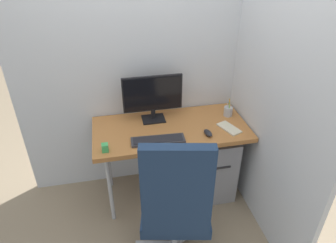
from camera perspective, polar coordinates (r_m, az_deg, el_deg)
ground_plane at (r=3.09m, az=0.45°, el=-12.98°), size 8.00×8.00×0.00m
wall_back at (r=2.65m, az=-1.06°, el=14.73°), size 2.58×0.04×2.80m
wall_side_right at (r=2.41m, az=18.16°, el=11.47°), size 0.04×1.89×2.80m
desk at (r=2.65m, az=0.51°, el=-2.10°), size 1.32×0.63×0.76m
office_chair at (r=2.12m, az=1.49°, el=-15.38°), size 0.64×0.64×1.19m
filing_cabinet at (r=2.95m, az=7.78°, el=-7.40°), size 0.38×0.51×0.65m
monitor at (r=2.62m, az=-2.90°, el=4.83°), size 0.52×0.16×0.41m
keyboard at (r=2.44m, az=-1.88°, el=-3.50°), size 0.44×0.15×0.02m
mouse at (r=2.52m, az=7.50°, el=-2.14°), size 0.07×0.11×0.04m
pen_holder at (r=2.81m, az=11.20°, el=1.93°), size 0.08×0.08×0.18m
notebook at (r=2.64m, az=11.38°, el=-1.23°), size 0.17×0.24×0.01m
desk_clamp_accessory at (r=2.36m, az=-11.71°, el=-4.83°), size 0.05×0.05×0.07m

